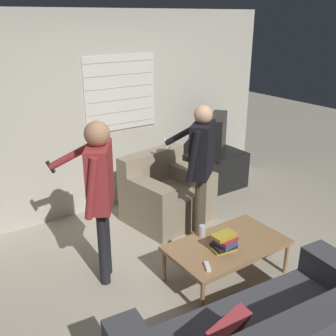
{
  "coord_description": "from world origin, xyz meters",
  "views": [
    {
      "loc": [
        -2.1,
        -2.54,
        2.46
      ],
      "look_at": [
        0.03,
        0.57,
        1.0
      ],
      "focal_mm": 42.0,
      "sensor_mm": 36.0,
      "label": 1
    }
  ],
  "objects": [
    {
      "name": "coffee_table",
      "position": [
        0.25,
        -0.13,
        0.35
      ],
      "size": [
        1.17,
        0.67,
        0.38
      ],
      "color": "#9E754C",
      "rests_on": "ground_plane"
    },
    {
      "name": "armchair_beige",
      "position": [
        0.44,
        1.23,
        0.33
      ],
      "size": [
        1.07,
        0.97,
        0.85
      ],
      "rotation": [
        0.0,
        0.0,
        3.3
      ],
      "color": "gray",
      "rests_on": "ground_plane"
    },
    {
      "name": "spare_remote",
      "position": [
        -0.16,
        -0.33,
        0.4
      ],
      "size": [
        0.1,
        0.13,
        0.02
      ],
      "rotation": [
        0.0,
        0.0,
        -0.48
      ],
      "color": "white",
      "rests_on": "coffee_table"
    },
    {
      "name": "ground_plane",
      "position": [
        0.0,
        0.0,
        0.0
      ],
      "size": [
        16.0,
        16.0,
        0.0
      ],
      "primitive_type": "plane",
      "color": "#B2A893"
    },
    {
      "name": "person_right_standing",
      "position": [
        0.5,
        0.61,
        1.0
      ],
      "size": [
        0.51,
        0.78,
        1.59
      ],
      "rotation": [
        0.0,
        0.0,
        0.67
      ],
      "color": "#4C4233",
      "rests_on": "ground_plane"
    },
    {
      "name": "book_stack",
      "position": [
        0.14,
        -0.2,
        0.47
      ],
      "size": [
        0.25,
        0.22,
        0.17
      ],
      "color": "gold",
      "rests_on": "coffee_table"
    },
    {
      "name": "soda_can",
      "position": [
        0.13,
        0.11,
        0.45
      ],
      "size": [
        0.07,
        0.07,
        0.13
      ],
      "color": "silver",
      "rests_on": "coffee_table"
    },
    {
      "name": "tv_stand",
      "position": [
        1.61,
        1.61,
        0.27
      ],
      "size": [
        0.88,
        0.53,
        0.54
      ],
      "color": "black",
      "rests_on": "ground_plane"
    },
    {
      "name": "tv",
      "position": [
        1.61,
        1.61,
        0.84
      ],
      "size": [
        0.68,
        0.64,
        0.58
      ],
      "rotation": [
        0.0,
        0.0,
        3.88
      ],
      "color": "black",
      "rests_on": "tv_stand"
    },
    {
      "name": "wall_back",
      "position": [
        0.01,
        2.03,
        1.28
      ],
      "size": [
        5.2,
        0.08,
        2.55
      ],
      "color": "#BCB7A8",
      "rests_on": "ground_plane"
    },
    {
      "name": "person_left_standing",
      "position": [
        -0.76,
        0.54,
        1.03
      ],
      "size": [
        0.54,
        0.78,
        1.62
      ],
      "rotation": [
        0.0,
        0.0,
        1.01
      ],
      "color": "black",
      "rests_on": "ground_plane"
    }
  ]
}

